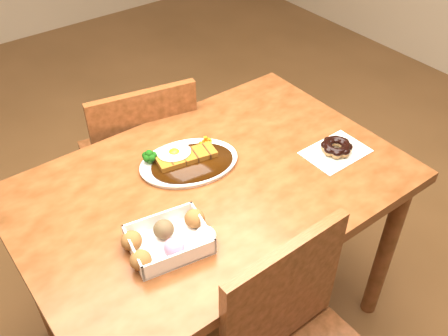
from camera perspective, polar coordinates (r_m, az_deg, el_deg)
ground at (r=2.12m, az=-1.06°, el=-16.84°), size 6.00×6.00×0.00m
table at (r=1.62m, az=-1.33°, el=-4.18°), size 1.20×0.80×0.75m
chair_far at (r=2.09m, az=-9.41°, el=0.98°), size 0.50×0.50×0.87m
katsu_curry_plate at (r=1.61m, az=-4.25°, el=0.88°), size 0.36×0.30×0.06m
donut_box at (r=1.35m, az=-6.32°, el=-8.08°), size 0.25×0.19×0.06m
pon_de_ring at (r=1.69m, az=12.73°, el=2.33°), size 0.21×0.15×0.04m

